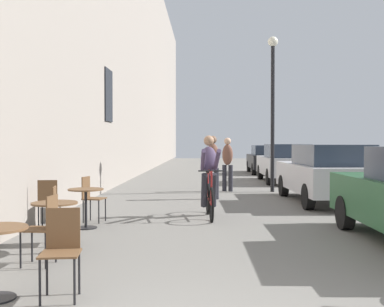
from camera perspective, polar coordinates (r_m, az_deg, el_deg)
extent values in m
cube|color=gray|center=(17.77, -9.92, 16.65)|extent=(0.50, 68.00, 12.52)
cube|color=black|center=(15.52, -10.13, 6.99)|extent=(0.04, 1.10, 1.70)
cylinder|color=black|center=(4.77, -14.14, -14.91)|extent=(0.02, 0.02, 0.45)
cylinder|color=black|center=(4.83, -18.06, -14.75)|extent=(0.02, 0.02, 0.45)
cylinder|color=black|center=(5.08, -13.59, -13.91)|extent=(0.02, 0.02, 0.45)
cylinder|color=black|center=(5.13, -17.27, -13.77)|extent=(0.02, 0.02, 0.45)
cube|color=brown|center=(4.89, -15.78, -11.67)|extent=(0.43, 0.43, 0.02)
cube|color=brown|center=(5.02, -15.44, -8.77)|extent=(0.34, 0.06, 0.42)
cylinder|color=black|center=(6.98, -16.38, -11.52)|extent=(0.40, 0.40, 0.02)
cylinder|color=black|center=(6.92, -16.40, -8.71)|extent=(0.05, 0.05, 0.67)
cylinder|color=brown|center=(6.86, -16.42, -5.83)|extent=(0.64, 0.64, 0.02)
cylinder|color=black|center=(6.27, -20.18, -11.01)|extent=(0.02, 0.02, 0.45)
cylinder|color=black|center=(6.56, -18.93, -10.46)|extent=(0.02, 0.02, 0.45)
cylinder|color=black|center=(6.14, -17.42, -11.25)|extent=(0.02, 0.02, 0.45)
cylinder|color=black|center=(6.43, -16.27, -10.67)|extent=(0.02, 0.02, 0.45)
cube|color=brown|center=(6.30, -18.22, -8.75)|extent=(0.41, 0.41, 0.02)
cube|color=brown|center=(6.20, -16.70, -6.86)|extent=(0.04, 0.34, 0.42)
cylinder|color=black|center=(7.62, -13.69, -8.78)|extent=(0.02, 0.02, 0.45)
cylinder|color=black|center=(7.30, -13.90, -9.22)|extent=(0.02, 0.02, 0.45)
cylinder|color=black|center=(7.65, -16.13, -8.75)|extent=(0.02, 0.02, 0.45)
cylinder|color=black|center=(7.33, -16.44, -9.19)|extent=(0.02, 0.02, 0.45)
cube|color=brown|center=(7.43, -15.05, -7.20)|extent=(0.44, 0.44, 0.02)
cube|color=brown|center=(7.43, -16.45, -5.51)|extent=(0.08, 0.34, 0.42)
cylinder|color=black|center=(8.82, -12.81, -8.81)|extent=(0.40, 0.40, 0.02)
cylinder|color=black|center=(8.76, -12.82, -6.57)|extent=(0.05, 0.05, 0.67)
cylinder|color=brown|center=(8.72, -12.83, -4.29)|extent=(0.64, 0.64, 0.02)
cylinder|color=black|center=(9.15, -17.80, -7.10)|extent=(0.02, 0.02, 0.45)
cylinder|color=black|center=(9.10, -15.79, -7.14)|extent=(0.02, 0.02, 0.45)
cylinder|color=black|center=(8.84, -18.21, -7.40)|extent=(0.02, 0.02, 0.45)
cylinder|color=black|center=(8.78, -16.12, -7.45)|extent=(0.02, 0.02, 0.45)
cube|color=brown|center=(8.94, -16.99, -5.78)|extent=(0.43, 0.43, 0.02)
cube|color=brown|center=(8.74, -17.21, -4.49)|extent=(0.34, 0.07, 0.42)
cylinder|color=black|center=(9.50, -10.51, -6.75)|extent=(0.02, 0.02, 0.45)
cylinder|color=black|center=(9.21, -11.30, -7.01)|extent=(0.02, 0.02, 0.45)
cylinder|color=black|center=(9.63, -12.29, -6.65)|extent=(0.02, 0.02, 0.45)
cylinder|color=black|center=(9.34, -13.12, -6.90)|extent=(0.02, 0.02, 0.45)
cube|color=brown|center=(9.39, -11.81, -5.41)|extent=(0.45, 0.45, 0.02)
cube|color=brown|center=(9.44, -12.81, -4.03)|extent=(0.08, 0.34, 0.42)
torus|color=black|center=(9.23, 2.40, -6.31)|extent=(0.09, 0.71, 0.71)
torus|color=black|center=(10.27, 1.95, -5.53)|extent=(0.09, 0.71, 0.71)
cylinder|color=maroon|center=(10.15, 1.98, -3.99)|extent=(0.05, 0.22, 0.58)
cylinder|color=maroon|center=(9.63, 2.19, -2.29)|extent=(0.09, 0.83, 0.14)
cylinder|color=maroon|center=(9.22, 2.39, -4.22)|extent=(0.04, 0.09, 0.67)
cylinder|color=maroon|center=(9.77, 2.15, -5.65)|extent=(0.10, 1.00, 0.12)
cylinder|color=black|center=(9.22, 2.38, -2.13)|extent=(0.52, 0.06, 0.03)
ellipsoid|color=black|center=(10.04, 2.02, -2.25)|extent=(0.12, 0.24, 0.06)
ellipsoid|color=#4C3D5B|center=(9.95, 2.05, -0.70)|extent=(0.36, 0.37, 0.59)
sphere|color=#A57A5B|center=(9.90, 2.07, 1.58)|extent=(0.22, 0.22, 0.22)
cylinder|color=#26262D|center=(9.92, 2.66, -4.50)|extent=(0.15, 0.40, 0.75)
cylinder|color=#26262D|center=(9.91, 1.50, -4.51)|extent=(0.15, 0.40, 0.75)
cylinder|color=#4C3D5B|center=(9.57, 3.07, -0.82)|extent=(0.15, 0.75, 0.48)
cylinder|color=#4C3D5B|center=(9.55, 1.37, -0.82)|extent=(0.12, 0.75, 0.48)
cylinder|color=#26262D|center=(12.92, 2.98, -3.68)|extent=(0.14, 0.14, 0.86)
cylinder|color=#26262D|center=(12.91, 2.10, -3.68)|extent=(0.14, 0.14, 0.86)
ellipsoid|color=brown|center=(12.87, 2.54, -0.26)|extent=(0.35, 0.25, 0.68)
sphere|color=brown|center=(12.87, 2.55, 1.69)|extent=(0.22, 0.22, 0.22)
cylinder|color=#26262D|center=(15.04, 3.97, -3.01)|extent=(0.14, 0.14, 0.84)
cylinder|color=#26262D|center=(15.01, 4.73, -3.02)|extent=(0.14, 0.14, 0.84)
ellipsoid|color=brown|center=(14.98, 4.35, -0.14)|extent=(0.38, 0.30, 0.67)
sphere|color=tan|center=(14.98, 4.36, 1.52)|extent=(0.22, 0.22, 0.22)
cylinder|color=black|center=(15.01, 9.80, 4.14)|extent=(0.12, 0.12, 4.60)
sphere|color=silver|center=(15.33, 9.84, 13.29)|extent=(0.32, 0.32, 0.32)
cylinder|color=black|center=(8.86, 18.17, -6.87)|extent=(0.20, 0.61, 0.61)
cube|color=#B7B7BC|center=(12.71, 15.91, -2.81)|extent=(1.91, 4.30, 0.69)
cube|color=#283342|center=(12.20, 16.60, -0.16)|extent=(1.56, 2.34, 0.51)
cylinder|color=black|center=(13.90, 11.10, -3.86)|extent=(0.22, 0.62, 0.61)
cylinder|color=black|center=(14.31, 17.39, -3.75)|extent=(0.22, 0.62, 0.61)
cylinder|color=black|center=(11.19, 13.99, -5.13)|extent=(0.22, 0.62, 0.61)
cylinder|color=black|center=(11.69, 21.62, -4.91)|extent=(0.22, 0.62, 0.61)
cube|color=#B7B7BC|center=(18.87, 11.22, -1.46)|extent=(1.75, 4.22, 0.69)
cube|color=#283342|center=(18.35, 11.50, 0.33)|extent=(1.47, 2.28, 0.51)
cylinder|color=black|center=(20.15, 8.33, -2.25)|extent=(0.20, 0.61, 0.61)
cylinder|color=black|center=(20.40, 12.77, -2.23)|extent=(0.20, 0.61, 0.61)
cylinder|color=black|center=(17.40, 9.40, -2.82)|extent=(0.20, 0.61, 0.61)
cylinder|color=black|center=(17.68, 14.52, -2.78)|extent=(0.20, 0.61, 0.61)
cube|color=black|center=(24.07, 9.02, -0.93)|extent=(1.69, 4.03, 0.65)
cube|color=#283342|center=(23.57, 9.17, 0.41)|extent=(1.41, 2.18, 0.49)
cylinder|color=black|center=(25.32, 6.95, -1.55)|extent=(0.19, 0.58, 0.58)
cylinder|color=black|center=(25.49, 10.34, -1.55)|extent=(0.19, 0.58, 0.58)
cylinder|color=black|center=(22.68, 7.53, -1.89)|extent=(0.19, 0.58, 0.58)
cylinder|color=black|center=(22.88, 11.31, -1.88)|extent=(0.19, 0.58, 0.58)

